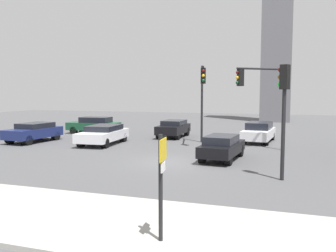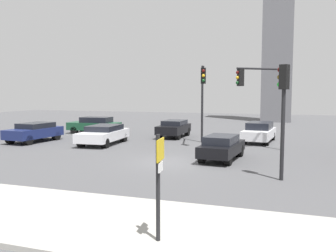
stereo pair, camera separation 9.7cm
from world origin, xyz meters
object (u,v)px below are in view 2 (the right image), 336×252
Objects in this scene: direction_sign at (159,177)px; car_0 at (104,134)px; car_3 at (95,125)px; car_4 at (34,132)px; car_6 at (259,132)px; traffic_light_2 at (263,90)px; car_5 at (174,128)px; traffic_light_1 at (283,100)px; traffic_light_0 at (203,88)px; car_2 at (222,147)px.

direction_sign is 0.51× the size of car_0.
car_4 is (-1.41, -6.23, -0.02)m from car_3.
car_3 is 0.99× the size of car_6.
traffic_light_2 is 1.31× the size of car_5.
direction_sign is 0.53× the size of traffic_light_1.
direction_sign is 0.45× the size of traffic_light_0.
traffic_light_0 is 1.26× the size of car_4.
car_5 is (3.45, 5.38, 0.02)m from car_0.
car_2 reaches higher than car_0.
car_3 is (-16.10, 12.60, -2.55)m from traffic_light_1.
car_5 is 0.88× the size of car_6.
car_6 reaches higher than car_2.
traffic_light_0 is at bearing 41.34° from car_5.
car_5 is (-5.48, 8.62, 0.03)m from car_2.
traffic_light_1 is at bearing 34.66° from car_5.
car_3 reaches higher than car_5.
car_0 is (-9.53, 14.64, -0.95)m from direction_sign.
traffic_light_0 is at bearing 28.79° from car_2.
traffic_light_0 reaches higher than car_6.
car_4 is at bearing 74.06° from car_3.
car_6 is at bearing -4.93° from car_2.
car_4 is 16.52m from car_6.
car_4 is at bearing 4.23° from traffic_light_1.
direction_sign is 0.54× the size of car_3.
car_5 is at bearing 36.94° from car_2.
traffic_light_1 is 1.17× the size of car_5.
direction_sign is at bearing 49.08° from traffic_light_2.
traffic_light_0 is 5.58m from car_6.
traffic_light_1 is 1.13× the size of car_2.
traffic_light_2 is 1.21× the size of car_4.
traffic_light_1 is at bearing 17.49° from traffic_light_0.
car_0 is 11.27m from car_6.
car_3 is 1.13× the size of car_5.
traffic_light_2 is at bearing 78.56° from direction_sign.
car_3 is at bearing -89.15° from car_6.
traffic_light_1 is at bearing 138.73° from car_3.
traffic_light_2 reaches higher than car_3.
car_6 is (10.25, 4.68, 0.03)m from car_0.
car_0 is 6.96m from car_3.
car_2 is (-3.14, 3.67, -2.60)m from traffic_light_1.
traffic_light_0 reaches higher than car_2.
direction_sign reaches higher than car_6.
traffic_light_2 is 5.24m from car_6.
car_3 is (-13.55, 20.33, -0.90)m from direction_sign.
car_6 is (1.31, 7.92, 0.03)m from car_2.
car_3 is at bearing -92.71° from car_5.
car_3 is at bearing 116.88° from direction_sign.
traffic_light_0 is 1.14× the size of car_0.
car_2 is at bearing 142.21° from car_3.
traffic_light_0 is at bearing -46.05° from car_6.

